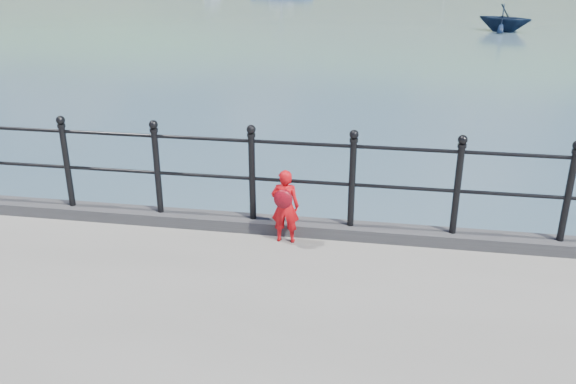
# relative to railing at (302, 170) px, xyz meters

# --- Properties ---
(ground) EXTENTS (600.00, 600.00, 0.00)m
(ground) POSITION_rel_railing_xyz_m (-0.00, 0.15, -1.82)
(ground) COLOR #2D4251
(ground) RESTS_ON ground
(kerb) EXTENTS (60.00, 0.30, 0.15)m
(kerb) POSITION_rel_railing_xyz_m (-0.00, -0.00, -0.75)
(kerb) COLOR #28282B
(kerb) RESTS_ON quay
(railing) EXTENTS (18.11, 0.11, 1.20)m
(railing) POSITION_rel_railing_xyz_m (0.00, 0.00, 0.00)
(railing) COLOR black
(railing) RESTS_ON kerb
(far_shore) EXTENTS (830.00, 200.00, 156.00)m
(far_shore) POSITION_rel_railing_xyz_m (38.34, 239.56, -24.39)
(far_shore) COLOR #333A21
(far_shore) RESTS_ON ground
(child) EXTENTS (0.34, 0.30, 0.90)m
(child) POSITION_rel_railing_xyz_m (-0.15, -0.26, -0.36)
(child) COLOR red
(child) RESTS_ON quay
(launch_navy) EXTENTS (3.36, 3.18, 1.39)m
(launch_navy) POSITION_rel_railing_xyz_m (6.59, 27.22, -1.13)
(launch_navy) COLOR black
(launch_navy) RESTS_ON ground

